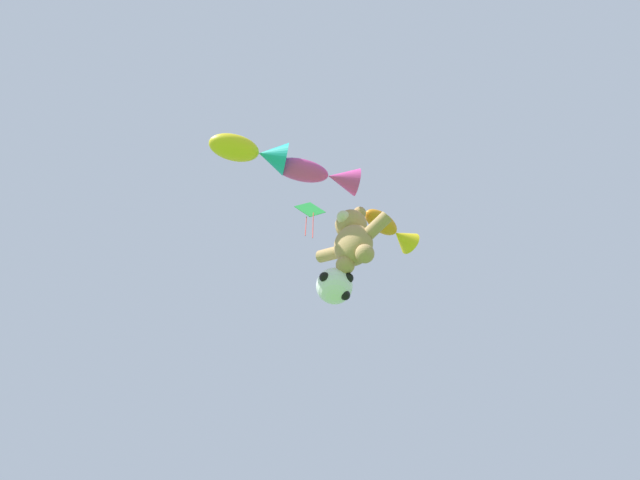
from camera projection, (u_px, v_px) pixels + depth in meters
teddy_bear_kite at (352, 238)px, 11.60m from camera, size 2.36×1.04×2.40m
soccer_ball_kite at (335, 286)px, 10.94m from camera, size 1.04×1.04×0.96m
fish_kite_tangerine at (392, 230)px, 13.09m from camera, size 1.12×1.97×0.75m
fish_kite_magenta at (322, 175)px, 12.33m from camera, size 2.13×2.35×0.82m
fish_kite_goldfin at (253, 152)px, 12.00m from camera, size 2.04×2.22×0.95m
diamond_kite at (310, 212)px, 16.63m from camera, size 0.85×0.97×2.76m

